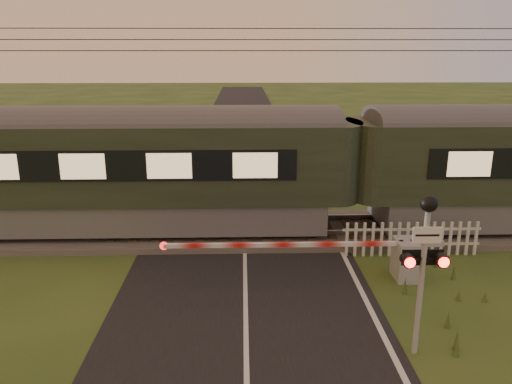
{
  "coord_description": "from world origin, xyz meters",
  "views": [
    {
      "loc": [
        -0.04,
        -8.16,
        5.53
      ],
      "look_at": [
        0.27,
        3.2,
        2.28
      ],
      "focal_mm": 35.0,
      "sensor_mm": 36.0,
      "label": 1
    }
  ],
  "objects_px": {
    "train": "(352,167)",
    "crossing_signal": "(425,248)",
    "boom_gate": "(390,257)",
    "picket_fence": "(412,239)"
  },
  "relations": [
    {
      "from": "train",
      "to": "crossing_signal",
      "type": "height_order",
      "value": "train"
    },
    {
      "from": "boom_gate",
      "to": "picket_fence",
      "type": "relative_size",
      "value": 1.82
    },
    {
      "from": "boom_gate",
      "to": "picket_fence",
      "type": "bearing_deg",
      "value": 54.54
    },
    {
      "from": "train",
      "to": "crossing_signal",
      "type": "xyz_separation_m",
      "value": [
        -0.09,
        -6.5,
        0.04
      ]
    },
    {
      "from": "train",
      "to": "picket_fence",
      "type": "xyz_separation_m",
      "value": [
        1.34,
        -1.89,
        -1.6
      ]
    },
    {
      "from": "train",
      "to": "boom_gate",
      "type": "distance_m",
      "value": 3.66
    },
    {
      "from": "crossing_signal",
      "to": "picket_fence",
      "type": "relative_size",
      "value": 0.81
    },
    {
      "from": "boom_gate",
      "to": "picket_fence",
      "type": "height_order",
      "value": "boom_gate"
    },
    {
      "from": "boom_gate",
      "to": "crossing_signal",
      "type": "distance_m",
      "value": 3.58
    },
    {
      "from": "crossing_signal",
      "to": "picket_fence",
      "type": "distance_m",
      "value": 5.09
    }
  ]
}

